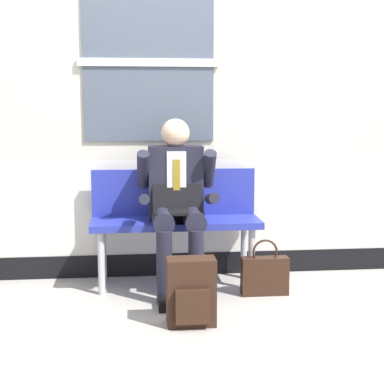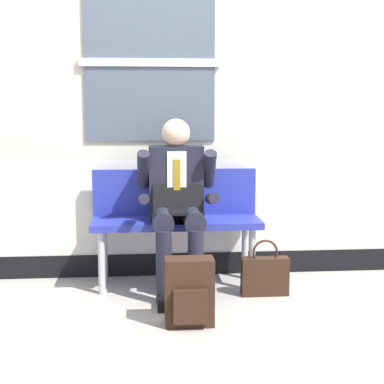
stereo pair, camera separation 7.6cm
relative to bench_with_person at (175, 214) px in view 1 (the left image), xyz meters
The scene contains 6 objects.
ground_plane 0.69m from the bench_with_person, 61.44° to the right, with size 18.00×18.00×0.00m, color #9E9991.
station_wall 1.06m from the bench_with_person, 54.93° to the left, with size 5.70×0.16×3.12m.
bench_with_person is the anchor object (origin of this frame).
person_seated 0.24m from the bench_with_person, 90.00° to the right, with size 0.57×0.70×1.26m.
backpack 0.94m from the bench_with_person, 87.85° to the right, with size 0.30×0.20×0.43m.
handbag 0.81m from the bench_with_person, 28.48° to the right, with size 0.34×0.10×0.41m.
Camera 1 is at (-0.53, -3.97, 1.36)m, focal length 54.53 mm.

